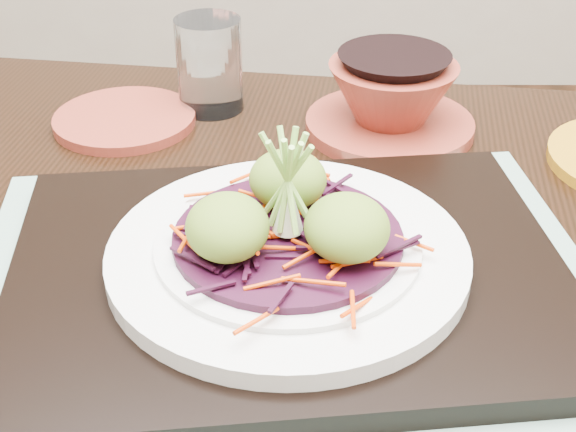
{
  "coord_description": "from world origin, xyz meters",
  "views": [
    {
      "loc": [
        -0.01,
        -0.61,
        1.13
      ],
      "look_at": [
        -0.01,
        -0.09,
        0.8
      ],
      "focal_mm": 50.0,
      "sensor_mm": 36.0,
      "label": 1
    }
  ],
  "objects_px": {
    "white_plate": "(288,253)",
    "water_glass": "(209,65)",
    "dining_table": "(284,358)",
    "terracotta_side_plate": "(125,119)",
    "serving_tray": "(288,273)",
    "terracotta_bowl_set": "(391,102)"
  },
  "relations": [
    {
      "from": "dining_table",
      "to": "water_glass",
      "type": "distance_m",
      "value": 0.35
    },
    {
      "from": "white_plate",
      "to": "water_glass",
      "type": "distance_m",
      "value": 0.34
    },
    {
      "from": "dining_table",
      "to": "terracotta_side_plate",
      "type": "xyz_separation_m",
      "value": [
        -0.18,
        0.26,
        0.1
      ]
    },
    {
      "from": "dining_table",
      "to": "terracotta_bowl_set",
      "type": "height_order",
      "value": "terracotta_bowl_set"
    },
    {
      "from": "dining_table",
      "to": "serving_tray",
      "type": "height_order",
      "value": "serving_tray"
    },
    {
      "from": "dining_table",
      "to": "water_glass",
      "type": "relative_size",
      "value": 12.53
    },
    {
      "from": "white_plate",
      "to": "terracotta_bowl_set",
      "type": "distance_m",
      "value": 0.29
    },
    {
      "from": "water_glass",
      "to": "terracotta_bowl_set",
      "type": "bearing_deg",
      "value": -16.03
    },
    {
      "from": "dining_table",
      "to": "terracotta_side_plate",
      "type": "distance_m",
      "value": 0.33
    },
    {
      "from": "terracotta_bowl_set",
      "to": "white_plate",
      "type": "bearing_deg",
      "value": -111.34
    },
    {
      "from": "water_glass",
      "to": "dining_table",
      "type": "bearing_deg",
      "value": -74.35
    },
    {
      "from": "terracotta_side_plate",
      "to": "water_glass",
      "type": "distance_m",
      "value": 0.11
    },
    {
      "from": "white_plate",
      "to": "water_glass",
      "type": "xyz_separation_m",
      "value": [
        -0.09,
        0.33,
        0.02
      ]
    },
    {
      "from": "dining_table",
      "to": "serving_tray",
      "type": "distance_m",
      "value": 0.11
    },
    {
      "from": "water_glass",
      "to": "serving_tray",
      "type": "bearing_deg",
      "value": -74.94
    },
    {
      "from": "water_glass",
      "to": "terracotta_bowl_set",
      "type": "relative_size",
      "value": 0.56
    },
    {
      "from": "terracotta_side_plate",
      "to": "serving_tray",
      "type": "bearing_deg",
      "value": -57.99
    },
    {
      "from": "serving_tray",
      "to": "terracotta_side_plate",
      "type": "xyz_separation_m",
      "value": [
        -0.18,
        0.29,
        -0.01
      ]
    },
    {
      "from": "terracotta_side_plate",
      "to": "white_plate",
      "type": "bearing_deg",
      "value": -57.99
    },
    {
      "from": "dining_table",
      "to": "terracotta_side_plate",
      "type": "height_order",
      "value": "terracotta_side_plate"
    },
    {
      "from": "white_plate",
      "to": "terracotta_bowl_set",
      "type": "height_order",
      "value": "terracotta_bowl_set"
    },
    {
      "from": "terracotta_side_plate",
      "to": "terracotta_bowl_set",
      "type": "bearing_deg",
      "value": -2.86
    }
  ]
}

